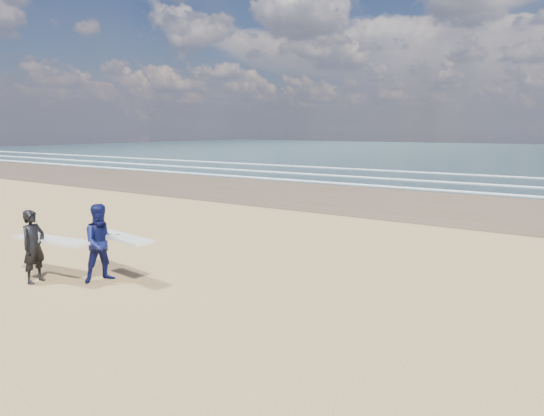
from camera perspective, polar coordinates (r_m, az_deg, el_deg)
The scene contains 2 objects.
surfer_near at distance 12.80m, azimuth -25.98°, elevation -3.98°, with size 2.25×1.10×1.75m.
surfer_far at distance 12.29m, azimuth -19.25°, elevation -3.83°, with size 2.25×1.30×1.87m.
Camera 1 is at (10.15, -6.25, 3.63)m, focal length 32.00 mm.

